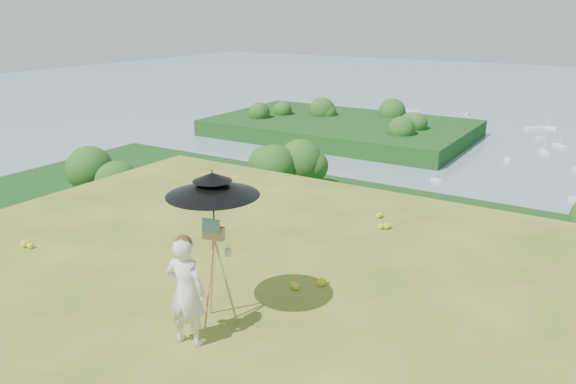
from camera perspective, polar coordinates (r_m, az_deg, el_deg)
The scene contains 11 objects.
ground at distance 8.43m, azimuth -7.80°, elevation -12.42°, with size 14.00×14.00×0.00m, color #495E1A.
shoreline_tier at distance 90.15m, azimuth 25.71°, elevation -10.59°, with size 170.00×28.00×8.00m, color #6B6155.
peninsula at distance 182.31m, azimuth 5.37°, elevation 7.26°, with size 90.00×60.00×12.00m, color #103B11, non-canonical shape.
slope_trees at distance 45.12m, azimuth 22.90°, elevation -8.90°, with size 110.00×50.00×6.00m, color #224715, non-canonical shape.
harbor_town at distance 87.44m, azimuth 26.28°, elevation -6.81°, with size 110.00×22.00×5.00m, color silver, non-canonical shape.
moored_boats at distance 171.66m, azimuth 25.28°, elevation 3.37°, with size 140.00×140.00×0.70m, color white, non-canonical shape.
wildflowers at distance 8.57m, azimuth -6.74°, elevation -11.38°, with size 10.00×10.50×0.12m, color yellow, non-canonical shape.
painter at distance 7.51m, azimuth -10.33°, elevation -9.93°, with size 0.56×0.36×1.52m, color white.
field_easel at distance 7.91m, azimuth -7.41°, elevation -8.00°, with size 0.61×0.61×1.59m, color #B08A4A, non-canonical shape.
sun_umbrella at distance 7.56m, azimuth -7.60°, elevation -1.16°, with size 1.26×1.26×0.95m, color black, non-canonical shape.
painter_cap at distance 7.21m, azimuth -10.64°, elevation -4.84°, with size 0.22×0.27×0.10m, color #D17386, non-canonical shape.
Camera 1 is at (4.75, -5.54, 4.23)m, focal length 35.00 mm.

